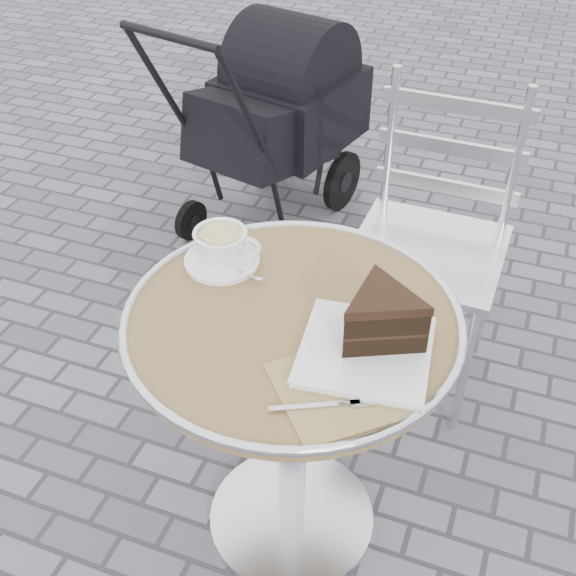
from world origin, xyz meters
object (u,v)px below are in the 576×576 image
(bistro_chair, at_px, (439,206))
(baby_stroller, at_px, (276,124))
(cafe_table, at_px, (292,373))
(cappuccino_set, at_px, (222,250))
(cake_plate_set, at_px, (377,326))

(bistro_chair, height_order, baby_stroller, baby_stroller)
(cafe_table, xyz_separation_m, cappuccino_set, (-0.21, 0.12, 0.20))
(bistro_chair, xyz_separation_m, baby_stroller, (-0.76, 0.64, -0.16))
(cafe_table, bearing_deg, bistro_chair, 77.42)
(cafe_table, height_order, cake_plate_set, cake_plate_set)
(cappuccino_set, distance_m, cake_plate_set, 0.43)
(cafe_table, height_order, bistro_chair, bistro_chair)
(cappuccino_set, bearing_deg, cafe_table, -43.66)
(cappuccino_set, xyz_separation_m, baby_stroller, (-0.38, 1.29, -0.34))
(bistro_chair, relative_size, baby_stroller, 0.96)
(bistro_chair, bearing_deg, cake_plate_set, -87.77)
(cafe_table, height_order, baby_stroller, baby_stroller)
(cappuccino_set, xyz_separation_m, bistro_chair, (0.39, 0.65, -0.18))
(cafe_table, height_order, cappuccino_set, cappuccino_set)
(cafe_table, xyz_separation_m, bistro_chair, (0.17, 0.77, 0.02))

